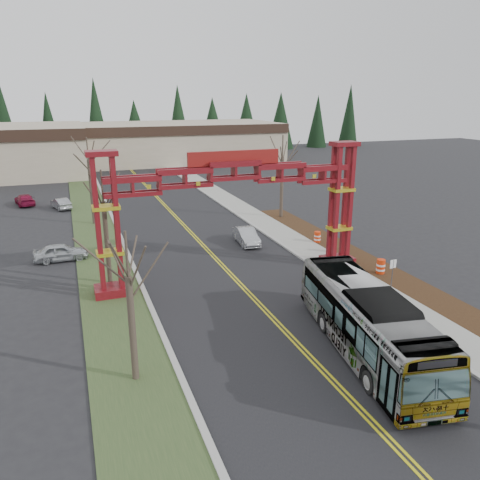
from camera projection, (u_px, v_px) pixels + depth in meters
name	position (u px, v px, depth m)	size (l,w,h in m)	color
ground	(415.00, 467.00, 15.59)	(200.00, 200.00, 0.00)	black
road	(206.00, 248.00, 38.01)	(12.00, 110.00, 0.02)	black
lane_line_left	(204.00, 248.00, 37.97)	(0.12, 100.00, 0.01)	gold
lane_line_right	(207.00, 248.00, 38.05)	(0.12, 100.00, 0.01)	gold
curb_right	(275.00, 240.00, 40.02)	(0.30, 110.00, 0.15)	#A9A8A3
sidewalk_right	(290.00, 238.00, 40.50)	(2.60, 110.00, 0.14)	gray
landscape_strip	(440.00, 302.00, 27.91)	(2.60, 50.00, 0.12)	black
grass_median	(104.00, 259.00, 35.36)	(4.00, 110.00, 0.08)	#304723
curb_left	(129.00, 256.00, 35.96)	(0.30, 110.00, 0.15)	#A9A8A3
gateway_arch	(234.00, 192.00, 29.97)	(18.20, 1.60, 8.90)	#570B0D
retail_building_east	(175.00, 141.00, 89.56)	(38.00, 20.30, 7.00)	tan
conifer_treeline	(115.00, 123.00, 96.27)	(116.10, 5.60, 13.00)	black
transit_bus	(367.00, 321.00, 22.15)	(2.74, 11.71, 3.26)	#95969C
silver_sedan	(246.00, 236.00, 39.01)	(1.41, 4.04, 1.33)	#A5A8AD
parked_car_near_a	(61.00, 252.00, 35.00)	(1.56, 3.89, 1.32)	silver
parked_car_mid_a	(25.00, 200.00, 52.91)	(1.74, 4.28, 1.24)	maroon
parked_car_far_a	(61.00, 203.00, 51.12)	(1.29, 3.69, 1.21)	#95969B
bare_tree_median_near	(128.00, 278.00, 19.03)	(2.96, 2.96, 6.76)	#382D26
bare_tree_median_mid	(103.00, 202.00, 29.23)	(3.03, 3.03, 7.54)	#382D26
bare_tree_median_far	(89.00, 161.00, 43.44)	(3.16, 3.16, 8.25)	#382D26
bare_tree_right_far	(282.00, 158.00, 45.84)	(3.37, 3.37, 8.26)	#382D26
street_sign	(393.00, 268.00, 29.50)	(0.46, 0.06, 2.02)	#3F3F44
barrel_south	(381.00, 267.00, 32.24)	(0.60, 0.60, 1.11)	red
barrel_mid	(330.00, 248.00, 36.72)	(0.48, 0.48, 0.90)	red
barrel_north	(317.00, 237.00, 39.19)	(0.54, 0.54, 1.01)	red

